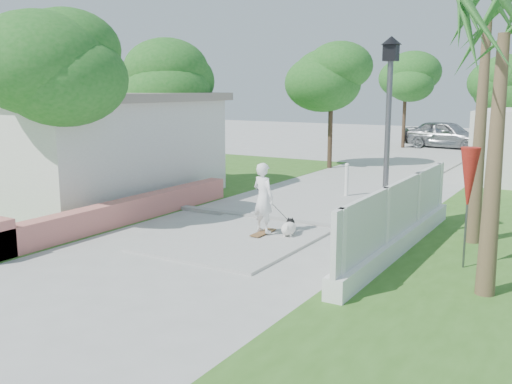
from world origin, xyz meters
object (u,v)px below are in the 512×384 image
Objects in this scene: bollard at (347,179)px; skateboarder at (267,201)px; street_lamp at (388,133)px; dog at (289,228)px; patio_umbrella at (469,180)px; parked_car at (446,135)px.

skateboarder is at bearing -87.66° from bollard.
dog is at bearing -159.47° from street_lamp.
street_lamp is 2.27m from patio_umbrella.
skateboarder is (0.22, -5.35, 0.25)m from bollard.
street_lamp is at bearing -145.08° from skateboarder.
parked_car is (-3.44, 21.12, -1.63)m from street_lamp.
bollard is 1.75× the size of dog.
bollard is (-2.70, 4.50, -1.84)m from street_lamp.
bollard is 0.64× the size of skateboarder.
patio_umbrella is at bearing -157.34° from parked_car.
dog is at bearing 176.16° from patio_umbrella.
street_lamp is at bearing -59.04° from bollard.
patio_umbrella is (4.60, -5.50, 1.10)m from bollard.
parked_car is at bearing 99.25° from street_lamp.
patio_umbrella is at bearing -27.76° from street_lamp.
dog is at bearing -167.08° from parked_car.
skateboarder is at bearing -168.42° from parked_car.
dog is (0.73, -5.24, -0.34)m from bollard.
skateboarder is 0.37× the size of parked_car.
dog is at bearing -82.12° from bollard.
bollard is at bearing 120.96° from street_lamp.
bollard is at bearing 129.91° from patio_umbrella.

